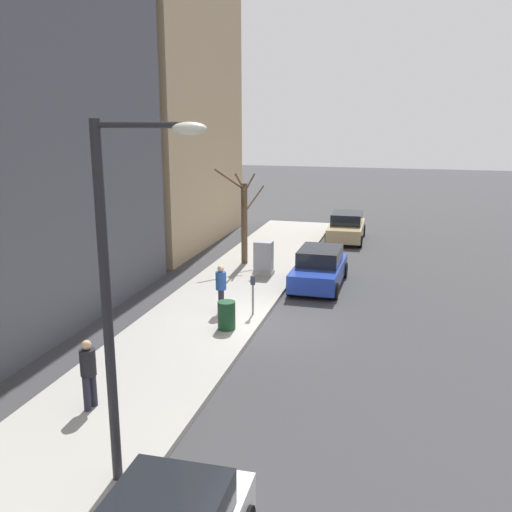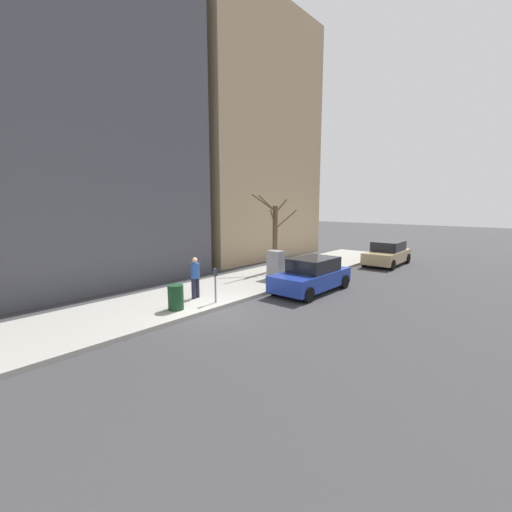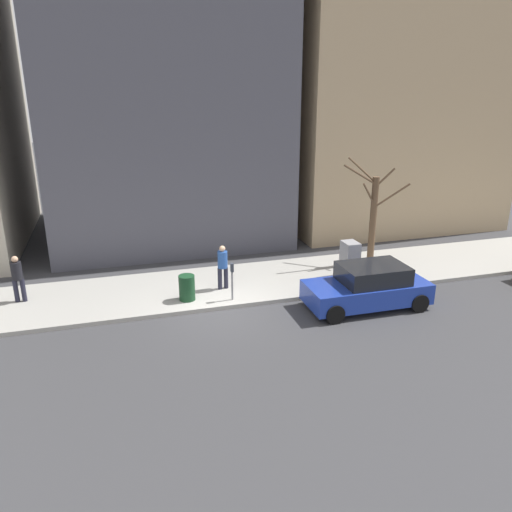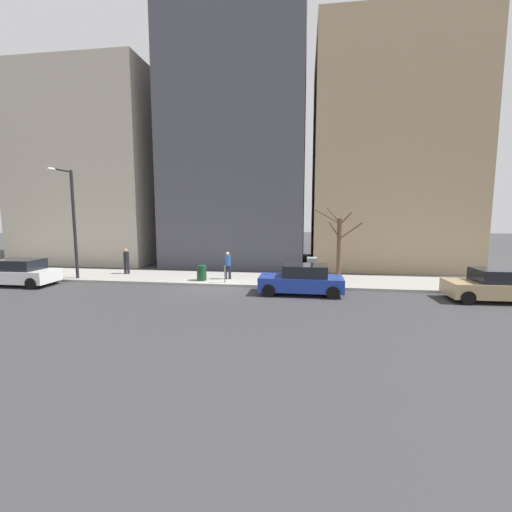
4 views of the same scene
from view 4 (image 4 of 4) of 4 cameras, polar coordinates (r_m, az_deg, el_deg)
ground_plane at (r=19.48m, az=-6.85°, el=-5.08°), size 120.00×120.00×0.00m
sidewalk at (r=21.37m, az=-5.47°, el=-3.78°), size 4.00×36.00×0.15m
parked_car_tan at (r=19.55m, az=35.12°, el=-4.09°), size 2.01×4.24×1.52m
parked_car_blue at (r=17.57m, az=7.66°, el=-3.98°), size 1.95×4.21×1.52m
parked_car_white at (r=23.76m, az=-34.82°, el=-2.31°), size 1.97×4.22×1.52m
parking_meter at (r=19.62m, az=-5.22°, el=-2.07°), size 0.14×0.10×1.35m
utility_box at (r=19.96m, az=9.24°, el=-2.36°), size 0.83×0.61×1.43m
streetlamp at (r=23.23m, az=-28.50°, el=6.05°), size 1.97×0.32×6.50m
bare_tree at (r=21.17m, az=13.64°, el=1.75°), size 1.80×2.71×4.34m
trash_bin at (r=20.51m, az=-9.04°, el=-2.80°), size 0.56×0.56×0.90m
pedestrian_near_meter at (r=20.68m, az=-4.74°, el=-1.30°), size 0.36×0.40×1.66m
pedestrian_midblock at (r=24.00m, az=-20.79°, el=-0.58°), size 0.36×0.40×1.66m
office_tower_left at (r=30.48m, az=20.56°, el=15.27°), size 11.19×11.19×17.33m
office_block_center at (r=31.32m, az=-2.63°, el=25.05°), size 10.75×10.75×27.53m
office_tower_right at (r=34.82m, az=-23.70°, el=12.67°), size 11.30×11.30×15.69m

